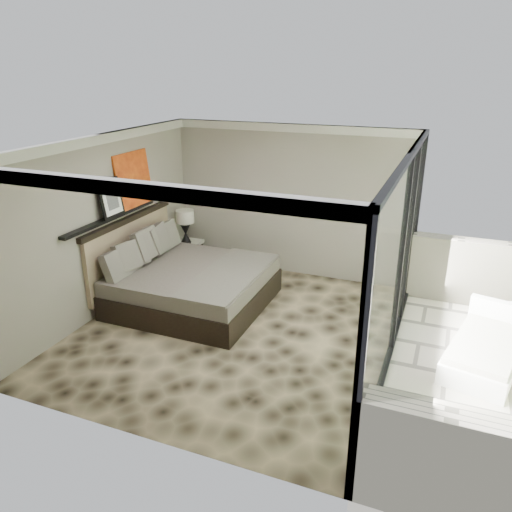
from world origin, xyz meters
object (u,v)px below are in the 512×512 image
at_px(lounger, 486,350).
at_px(nightstand, 185,253).
at_px(bed, 187,282).
at_px(table_lamp, 185,222).

bearing_deg(lounger, nightstand, 177.48).
height_order(bed, lounger, bed).
bearing_deg(table_lamp, lounger, -15.63).
bearing_deg(nightstand, lounger, -8.55).
height_order(bed, table_lamp, bed).
bearing_deg(lounger, table_lamp, 177.38).
relative_size(nightstand, table_lamp, 0.87).
xyz_separation_m(nightstand, table_lamp, (0.03, 0.00, 0.65)).
bearing_deg(bed, nightstand, 120.83).
bearing_deg(table_lamp, nightstand, -178.28).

